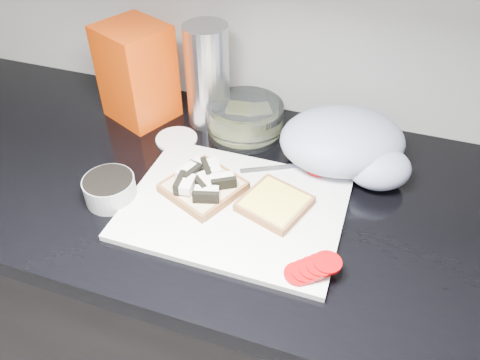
# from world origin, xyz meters

# --- Properties ---
(base_cabinet) EXTENTS (3.50, 0.60, 0.86)m
(base_cabinet) POSITION_xyz_m (0.00, 1.20, 0.43)
(base_cabinet) COLOR black
(base_cabinet) RESTS_ON ground
(countertop) EXTENTS (3.50, 0.64, 0.04)m
(countertop) POSITION_xyz_m (0.00, 1.20, 0.88)
(countertop) COLOR black
(countertop) RESTS_ON base_cabinet
(cutting_board) EXTENTS (0.40, 0.30, 0.01)m
(cutting_board) POSITION_xyz_m (0.05, 1.13, 0.91)
(cutting_board) COLOR silver
(cutting_board) RESTS_ON countertop
(bread_left) EXTENTS (0.18, 0.18, 0.04)m
(bread_left) POSITION_xyz_m (-0.02, 1.15, 0.93)
(bread_left) COLOR #C5B68B
(bread_left) RESTS_ON cutting_board
(bread_right) EXTENTS (0.15, 0.15, 0.02)m
(bread_right) POSITION_xyz_m (0.12, 1.15, 0.92)
(bread_right) COLOR #C5B68B
(bread_right) RESTS_ON cutting_board
(tomato_slices) EXTENTS (0.10, 0.08, 0.02)m
(tomato_slices) POSITION_xyz_m (0.22, 1.02, 0.92)
(tomato_slices) COLOR #A10307
(tomato_slices) RESTS_ON cutting_board
(knife) EXTENTS (0.19, 0.11, 0.01)m
(knife) POSITION_xyz_m (0.14, 1.28, 0.92)
(knife) COLOR silver
(knife) RESTS_ON cutting_board
(seed_tub) EXTENTS (0.10, 0.10, 0.05)m
(seed_tub) POSITION_xyz_m (-0.18, 1.08, 0.93)
(seed_tub) COLOR gray
(seed_tub) RESTS_ON countertop
(tub_lid) EXTENTS (0.12, 0.12, 0.01)m
(tub_lid) POSITION_xyz_m (-0.15, 1.30, 0.90)
(tub_lid) COLOR silver
(tub_lid) RESTS_ON countertop
(glass_bowl) EXTENTS (0.17, 0.17, 0.07)m
(glass_bowl) POSITION_xyz_m (-0.01, 1.38, 0.94)
(glass_bowl) COLOR silver
(glass_bowl) RESTS_ON countertop
(bread_bag) EXTENTS (0.18, 0.18, 0.22)m
(bread_bag) POSITION_xyz_m (-0.27, 1.37, 1.01)
(bread_bag) COLOR red
(bread_bag) RESTS_ON countertop
(steel_canister) EXTENTS (0.10, 0.10, 0.23)m
(steel_canister) POSITION_xyz_m (-0.11, 1.40, 1.02)
(steel_canister) COLOR #B4B5B9
(steel_canister) RESTS_ON countertop
(grocery_bag) EXTENTS (0.32, 0.28, 0.11)m
(grocery_bag) POSITION_xyz_m (0.22, 1.33, 0.95)
(grocery_bag) COLOR #94A0B7
(grocery_bag) RESTS_ON countertop
(whole_tomatoes) EXTENTS (0.06, 0.06, 0.06)m
(whole_tomatoes) POSITION_xyz_m (0.18, 1.28, 0.93)
(whole_tomatoes) COLOR #A10307
(whole_tomatoes) RESTS_ON countertop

